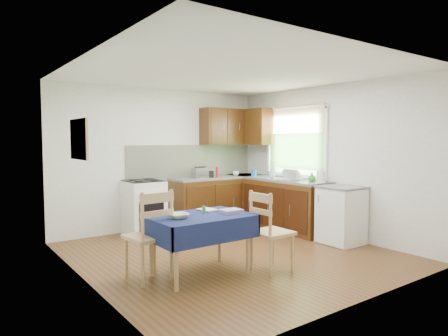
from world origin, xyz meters
TOP-DOWN VIEW (x-y plane):
  - floor at (0.00, 0.00)m, footprint 4.20×4.20m
  - ceiling at (0.00, 0.00)m, footprint 4.00×4.20m
  - wall_back at (0.00, 2.10)m, footprint 4.00×0.02m
  - wall_front at (0.00, -2.10)m, footprint 4.00×0.02m
  - wall_left at (-2.00, 0.00)m, footprint 0.02×4.20m
  - wall_right at (2.00, 0.00)m, footprint 0.02×4.20m
  - base_cabinets at (1.36, 1.26)m, footprint 1.90×2.30m
  - worktop_back at (1.05, 1.80)m, footprint 1.90×0.60m
  - worktop_right at (1.70, 0.65)m, footprint 0.60×1.70m
  - worktop_corner at (1.70, 1.80)m, footprint 0.60×0.60m
  - splashback at (0.65, 2.08)m, footprint 2.70×0.02m
  - upper_cabinets at (1.52, 1.80)m, footprint 1.20×0.85m
  - stove at (-0.50, 1.80)m, footprint 0.60×0.61m
  - window at (1.97, 0.70)m, footprint 0.04×1.48m
  - fridge at (1.70, -0.55)m, footprint 0.58×0.60m
  - corkboard at (-1.97, 0.30)m, footprint 0.04×0.62m
  - dining_table at (-0.83, -0.49)m, footprint 1.18×0.80m
  - chair_far at (-1.39, -0.33)m, footprint 0.50×0.50m
  - chair_near at (-0.08, -0.87)m, footprint 0.44×0.44m
  - toaster at (0.56, 1.70)m, footprint 0.28×0.17m
  - sandwich_press at (0.69, 1.77)m, footprint 0.28×0.24m
  - sauce_bottle at (0.90, 1.64)m, footprint 0.04×0.04m
  - yellow_packet at (0.80, 1.91)m, footprint 0.14×0.12m
  - dish_rack at (1.65, 0.48)m, footprint 0.41×0.31m
  - kettle at (1.75, -0.10)m, footprint 0.15×0.15m
  - cup at (1.38, 1.69)m, footprint 0.12×0.12m
  - soap_bottle_a at (1.67, 0.97)m, footprint 0.16×0.15m
  - soap_bottle_b at (1.60, 1.40)m, footprint 0.10×0.10m
  - soap_bottle_c at (1.70, 0.05)m, footprint 0.17×0.17m
  - plate_bowl at (-1.13, -0.50)m, footprint 0.25×0.25m
  - book at (-0.67, -0.29)m, footprint 0.20×0.26m
  - spice_jar at (-0.73, -0.41)m, footprint 0.04×0.04m
  - tea_towel at (-0.45, -0.59)m, footprint 0.26×0.20m

SIDE VIEW (x-z plane):
  - floor at x=0.00m, z-range 0.00..0.00m
  - base_cabinets at x=1.36m, z-range 0.00..0.86m
  - fridge at x=1.70m, z-range 0.00..0.88m
  - stove at x=-0.50m, z-range 0.00..0.92m
  - chair_near at x=-0.08m, z-range 0.03..1.01m
  - chair_far at x=-1.39m, z-range 0.03..1.07m
  - dining_table at x=-0.83m, z-range 0.25..0.96m
  - book at x=-0.67m, z-range 0.71..0.73m
  - tea_towel at x=-0.45m, z-range 0.71..0.76m
  - plate_bowl at x=-1.13m, z-range 0.71..0.77m
  - spice_jar at x=-0.73m, z-range 0.71..0.80m
  - worktop_back at x=1.05m, z-range 0.86..0.90m
  - worktop_right at x=1.70m, z-range 0.86..0.90m
  - worktop_corner at x=1.70m, z-range 0.86..0.90m
  - dish_rack at x=1.65m, z-range 0.83..1.02m
  - cup at x=1.38m, z-range 0.90..0.99m
  - sandwich_press at x=0.69m, z-range 0.90..1.06m
  - soap_bottle_c at x=1.70m, z-range 0.90..1.06m
  - yellow_packet at x=0.80m, z-range 0.90..1.06m
  - soap_bottle_b at x=1.60m, z-range 0.90..1.07m
  - toaster at x=0.56m, z-range 0.89..1.10m
  - sauce_bottle at x=0.90m, z-range 0.90..1.10m
  - kettle at x=1.75m, z-range 0.89..1.14m
  - soap_bottle_a at x=1.67m, z-range 0.90..1.19m
  - splashback at x=0.65m, z-range 0.90..1.50m
  - wall_back at x=0.00m, z-range 0.00..2.50m
  - wall_front at x=0.00m, z-range 0.00..2.50m
  - wall_left at x=-2.00m, z-range 0.00..2.50m
  - wall_right at x=2.00m, z-range 0.00..2.50m
  - corkboard at x=-1.97m, z-range 1.36..1.83m
  - window at x=1.97m, z-range 1.02..2.28m
  - upper_cabinets at x=1.52m, z-range 1.50..2.20m
  - ceiling at x=0.00m, z-range 2.49..2.51m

